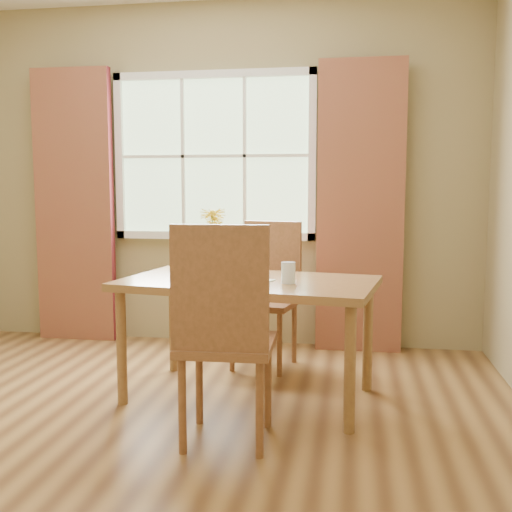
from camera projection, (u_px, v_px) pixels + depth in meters
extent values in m
cube|color=olive|center=(134.00, 434.00, 3.08)|extent=(4.20, 3.80, 0.02)
cube|color=#918157|center=(215.00, 175.00, 4.80)|extent=(4.20, 0.02, 2.70)
cube|color=#A8CC9A|center=(214.00, 156.00, 4.75)|extent=(1.50, 0.02, 1.20)
cube|color=white|center=(213.00, 74.00, 4.65)|extent=(1.62, 0.04, 0.06)
cube|color=white|center=(214.00, 236.00, 4.79)|extent=(1.62, 0.04, 0.06)
cube|color=white|center=(120.00, 157.00, 4.84)|extent=(0.06, 0.04, 1.32)
cube|color=white|center=(312.00, 155.00, 4.60)|extent=(0.06, 0.04, 1.32)
cube|color=white|center=(214.00, 156.00, 4.73)|extent=(1.50, 0.03, 0.02)
cube|color=maroon|center=(74.00, 206.00, 4.88)|extent=(0.65, 0.08, 2.20)
cube|color=maroon|center=(360.00, 208.00, 4.52)|extent=(0.65, 0.08, 2.20)
cube|color=brown|center=(249.00, 283.00, 3.53)|extent=(1.58, 1.04, 0.05)
cylinder|color=brown|center=(122.00, 348.00, 3.45)|extent=(0.06, 0.06, 0.67)
cylinder|color=brown|center=(350.00, 369.00, 3.04)|extent=(0.06, 0.06, 0.67)
cylinder|color=brown|center=(173.00, 323.00, 4.09)|extent=(0.06, 0.06, 0.67)
cylinder|color=brown|center=(368.00, 338.00, 3.68)|extent=(0.06, 0.06, 0.67)
cube|color=brown|center=(227.00, 345.00, 2.94)|extent=(0.47, 0.47, 0.04)
cube|color=brown|center=(219.00, 289.00, 2.71)|extent=(0.45, 0.05, 0.58)
cylinder|color=brown|center=(182.00, 406.00, 2.81)|extent=(0.04, 0.04, 0.46)
cylinder|color=brown|center=(260.00, 410.00, 2.77)|extent=(0.04, 0.04, 0.46)
cylinder|color=brown|center=(199.00, 381.00, 3.18)|extent=(0.04, 0.04, 0.46)
cylinder|color=brown|center=(268.00, 384.00, 3.13)|extent=(0.04, 0.04, 0.46)
cube|color=brown|center=(264.00, 303.00, 4.16)|extent=(0.49, 0.49, 0.04)
cube|color=brown|center=(273.00, 259.00, 4.31)|extent=(0.42, 0.12, 0.54)
cylinder|color=brown|center=(232.00, 340.00, 4.09)|extent=(0.04, 0.04, 0.43)
cylinder|color=brown|center=(280.00, 345.00, 3.97)|extent=(0.04, 0.04, 0.43)
cylinder|color=brown|center=(250.00, 329.00, 4.41)|extent=(0.04, 0.04, 0.43)
cylinder|color=brown|center=(294.00, 333.00, 4.29)|extent=(0.04, 0.04, 0.43)
cube|color=beige|center=(228.00, 281.00, 3.45)|extent=(0.53, 0.46, 0.01)
cube|color=#A9C932|center=(224.00, 279.00, 3.47)|extent=(0.35, 0.35, 0.01)
ellipsoid|color=#C67B43|center=(229.00, 275.00, 3.44)|extent=(0.17, 0.15, 0.04)
ellipsoid|color=#4C8C2D|center=(235.00, 273.00, 3.42)|extent=(0.08, 0.05, 0.01)
cylinder|color=red|center=(228.00, 270.00, 3.44)|extent=(0.07, 0.07, 0.01)
cylinder|color=red|center=(233.00, 269.00, 3.44)|extent=(0.07, 0.07, 0.01)
ellipsoid|color=#C67B43|center=(229.00, 264.00, 3.44)|extent=(0.17, 0.15, 0.05)
cylinder|color=silver|center=(288.00, 273.00, 3.38)|extent=(0.08, 0.08, 0.12)
cylinder|color=silver|center=(288.00, 274.00, 3.38)|extent=(0.07, 0.07, 0.10)
cylinder|color=silver|center=(213.00, 257.00, 3.82)|extent=(0.08, 0.08, 0.20)
cylinder|color=silver|center=(213.00, 264.00, 3.83)|extent=(0.07, 0.07, 0.10)
cylinder|color=#3D7028|center=(213.00, 243.00, 3.81)|extent=(0.01, 0.01, 0.37)
cylinder|color=#3D7028|center=(215.00, 248.00, 3.80)|extent=(0.01, 0.01, 0.31)
cylinder|color=#3D7028|center=(212.00, 251.00, 3.83)|extent=(0.01, 0.01, 0.26)
cylinder|color=#3D7028|center=(215.00, 246.00, 3.82)|extent=(0.01, 0.01, 0.34)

